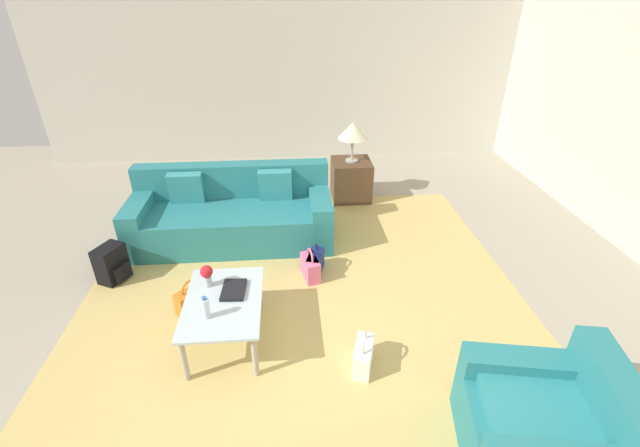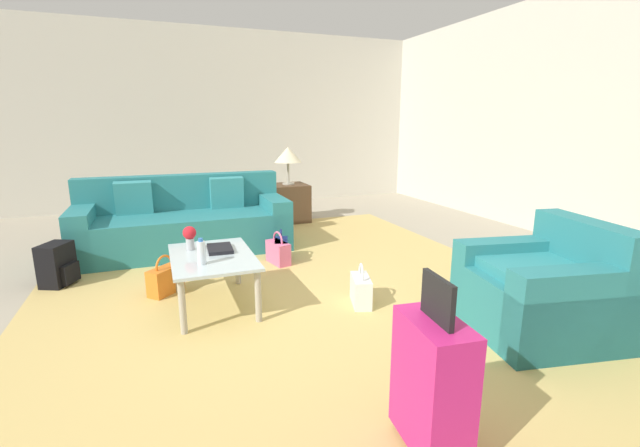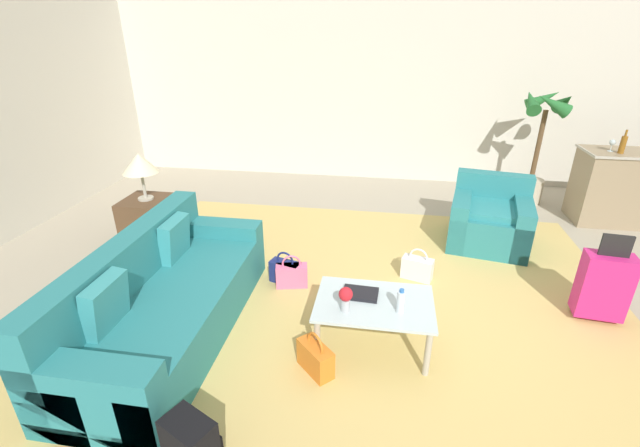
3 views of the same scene
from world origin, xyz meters
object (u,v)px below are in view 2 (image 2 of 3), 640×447
handbag_pink (278,252)px  backpack_black (58,265)px  handbag_white (361,290)px  couch (185,225)px  water_bottle (201,252)px  flower_vase (190,236)px  handbag_orange (165,280)px  coffee_table (213,262)px  armchair (546,294)px  suitcase_magenta (432,381)px  coffee_table_book (220,249)px  handbag_navy (281,249)px  table_lamp (288,155)px  side_table (289,203)px

handbag_pink → backpack_black: (-0.13, -2.08, 0.06)m
handbag_white → couch: bearing=-150.7°
water_bottle → flower_vase: 0.42m
flower_vase → water_bottle: bearing=6.8°
couch → handbag_orange: couch is taller
coffee_table → backpack_black: 1.64m
armchair → suitcase_magenta: 1.62m
couch → flower_vase: size_ratio=11.50×
handbag_pink → coffee_table_book: bearing=-43.5°
handbag_pink → handbag_navy: same height
flower_vase → handbag_white: flower_vase is taller
backpack_black → couch: bearing=123.9°
coffee_table_book → table_lamp: 3.08m
side_table → table_lamp: (0.00, 0.00, 0.72)m
flower_vase → suitcase_magenta: size_ratio=0.24×
handbag_orange → backpack_black: size_ratio=0.89×
couch → armchair: 3.85m
couch → water_bottle: 2.01m
armchair → water_bottle: 2.53m
water_bottle → armchair: bearing=63.8°
couch → suitcase_magenta: 3.88m
armchair → backpack_black: 4.16m
handbag_navy → backpack_black: (-0.05, -2.14, 0.06)m
handbag_navy → handbag_pink: bearing=-36.6°
couch → handbag_orange: (1.38, -0.27, -0.17)m
handbag_orange → coffee_table: bearing=41.4°
water_bottle → coffee_table_book: bearing=150.6°
handbag_orange → backpack_black: backpack_black is taller
flower_vase → table_lamp: bearing=147.4°
water_bottle → flower_vase: (-0.42, -0.05, 0.03)m
handbag_white → backpack_black: 2.81m
table_lamp → backpack_black: table_lamp is taller
handbag_white → suitcase_magenta: bearing=-15.5°
handbag_orange → handbag_navy: (-0.52, 1.22, 0.00)m
handbag_pink → backpack_black: backpack_black is taller
couch → coffee_table_book: couch is taller
table_lamp → flower_vase: bearing=-32.6°
coffee_table_book → handbag_pink: size_ratio=0.80×
water_bottle → flower_vase: flower_vase is taller
side_table → handbag_navy: 1.97m
coffee_table → coffee_table_book: bearing=146.3°
table_lamp → backpack_black: bearing=-57.1°
flower_vase → side_table: bearing=147.4°
couch → handbag_navy: 1.28m
armchair → water_bottle: bearing=-116.2°
couch → coffee_table_book: (1.68, 0.18, 0.15)m
backpack_black → coffee_table: bearing=52.4°
table_lamp → handbag_navy: (1.86, -0.65, -0.88)m
water_bottle → backpack_black: (-1.20, -1.19, -0.34)m
flower_vase → suitcase_magenta: suitcase_magenta is taller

